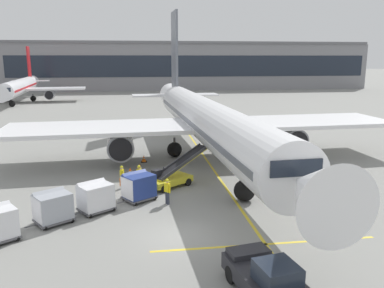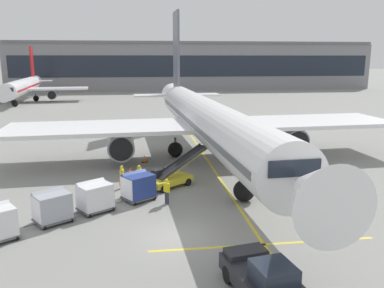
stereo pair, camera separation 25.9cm
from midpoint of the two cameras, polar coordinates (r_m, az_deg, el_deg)
ground_plane at (r=22.06m, az=-2.27°, el=-13.11°), size 600.00×600.00×0.00m
parked_airplane at (r=37.50m, az=1.72°, el=3.50°), size 36.90×46.79×15.62m
belt_loader at (r=29.84m, az=-3.12°, el=-4.52°), size 5.14×4.15×2.75m
baggage_cart_lead at (r=27.11m, az=-8.00°, el=-6.00°), size 2.70×2.45×1.91m
baggage_cart_second at (r=25.67m, az=-14.03°, el=-7.32°), size 2.70×2.45×1.91m
baggage_cart_third at (r=24.70m, az=-19.73°, el=-8.49°), size 2.70×2.45×1.91m
pushback_tug at (r=16.96m, az=10.37°, el=-18.55°), size 2.86×4.71×1.83m
ground_crew_by_loader at (r=26.17m, az=-3.86°, el=-6.59°), size 0.42×0.47×1.74m
ground_crew_by_carts at (r=27.70m, az=-10.08°, el=-5.68°), size 0.55×0.34×1.74m
ground_crew_marshaller at (r=29.67m, az=-10.30°, el=-4.47°), size 0.32×0.56×1.74m
ground_crew_wingwalker at (r=29.59m, az=-7.87°, el=-4.43°), size 0.42×0.48×1.74m
safety_cone_engine_keepout at (r=33.48m, az=-7.75°, el=-3.52°), size 0.71×0.71×0.80m
safety_cone_wingtip at (r=32.59m, az=-9.12°, el=-4.03°), size 0.69×0.69×0.77m
safety_cone_nose_mark at (r=36.94m, az=-7.15°, el=-2.13°), size 0.55×0.55×0.63m
apron_guidance_line_lead_in at (r=37.42m, az=1.95°, el=-2.32°), size 0.20×110.00×0.01m
apron_guidance_line_stop_bar at (r=21.50m, az=10.23°, el=-14.01°), size 12.00×0.20×0.01m
terminal_building at (r=123.97m, az=-0.29°, el=11.20°), size 107.90×14.50×14.11m
distant_airplane at (r=94.17m, az=-23.65°, el=7.50°), size 27.80×36.12×12.18m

